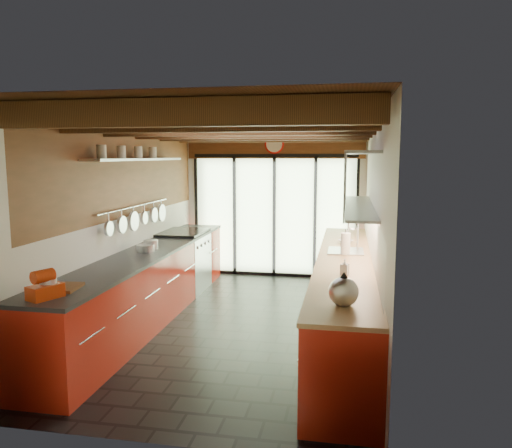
{
  "coord_description": "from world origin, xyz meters",
  "views": [
    {
      "loc": [
        1.29,
        -6.04,
        2.14
      ],
      "look_at": [
        0.09,
        0.4,
        1.25
      ],
      "focal_mm": 35.0,
      "sensor_mm": 36.0,
      "label": 1
    }
  ],
  "objects_px": {
    "kettle": "(344,290)",
    "soap_bottle": "(345,267)",
    "stand_mixer": "(46,287)",
    "paper_towel": "(345,244)",
    "bowl": "(346,242)"
  },
  "relations": [
    {
      "from": "kettle",
      "to": "paper_towel",
      "type": "relative_size",
      "value": 0.97
    },
    {
      "from": "stand_mixer",
      "to": "kettle",
      "type": "xyz_separation_m",
      "value": [
        2.54,
        0.27,
        0.03
      ]
    },
    {
      "from": "kettle",
      "to": "bowl",
      "type": "bearing_deg",
      "value": 90.0
    },
    {
      "from": "stand_mixer",
      "to": "bowl",
      "type": "xyz_separation_m",
      "value": [
        2.54,
        3.26,
        -0.08
      ]
    },
    {
      "from": "paper_towel",
      "to": "bowl",
      "type": "distance_m",
      "value": 0.83
    },
    {
      "from": "stand_mixer",
      "to": "bowl",
      "type": "height_order",
      "value": "stand_mixer"
    },
    {
      "from": "kettle",
      "to": "soap_bottle",
      "type": "bearing_deg",
      "value": 90.0
    },
    {
      "from": "soap_bottle",
      "to": "paper_towel",
      "type": "bearing_deg",
      "value": 90.0
    },
    {
      "from": "kettle",
      "to": "soap_bottle",
      "type": "relative_size",
      "value": 1.84
    },
    {
      "from": "stand_mixer",
      "to": "kettle",
      "type": "bearing_deg",
      "value": 6.0
    },
    {
      "from": "kettle",
      "to": "paper_towel",
      "type": "xyz_separation_m",
      "value": [
        0.0,
        2.17,
        0.01
      ]
    },
    {
      "from": "stand_mixer",
      "to": "bowl",
      "type": "relative_size",
      "value": 1.62
    },
    {
      "from": "kettle",
      "to": "stand_mixer",
      "type": "bearing_deg",
      "value": -174.0
    },
    {
      "from": "stand_mixer",
      "to": "paper_towel",
      "type": "distance_m",
      "value": 3.52
    },
    {
      "from": "paper_towel",
      "to": "soap_bottle",
      "type": "bearing_deg",
      "value": -90.0
    }
  ]
}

